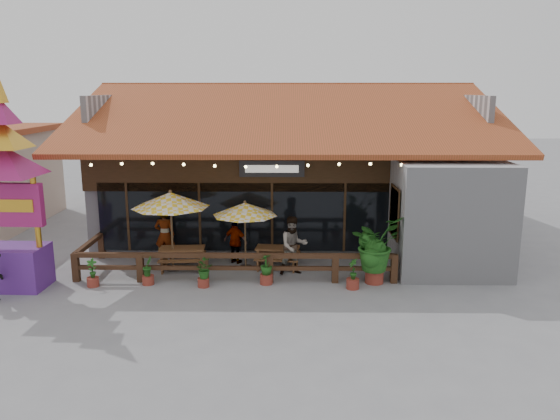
{
  "coord_description": "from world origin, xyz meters",
  "views": [
    {
      "loc": [
        0.02,
        -16.44,
        5.82
      ],
      "look_at": [
        -0.22,
        1.5,
        1.84
      ],
      "focal_mm": 35.0,
      "sensor_mm": 36.0,
      "label": 1
    }
  ],
  "objects_px": {
    "tropical_plant": "(376,245)",
    "umbrella_left": "(171,200)",
    "umbrella_right": "(245,209)",
    "thai_sign_tower": "(6,167)",
    "picnic_table_left": "(182,254)",
    "picnic_table_right": "(278,254)"
  },
  "relations": [
    {
      "from": "thai_sign_tower",
      "to": "tropical_plant",
      "type": "bearing_deg",
      "value": 2.83
    },
    {
      "from": "picnic_table_left",
      "to": "tropical_plant",
      "type": "relative_size",
      "value": 0.74
    },
    {
      "from": "tropical_plant",
      "to": "picnic_table_right",
      "type": "bearing_deg",
      "value": 153.66
    },
    {
      "from": "picnic_table_right",
      "to": "thai_sign_tower",
      "type": "distance_m",
      "value": 8.6
    },
    {
      "from": "tropical_plant",
      "to": "umbrella_left",
      "type": "bearing_deg",
      "value": 169.55
    },
    {
      "from": "umbrella_left",
      "to": "umbrella_right",
      "type": "distance_m",
      "value": 2.41
    },
    {
      "from": "picnic_table_right",
      "to": "thai_sign_tower",
      "type": "bearing_deg",
      "value": -165.39
    },
    {
      "from": "umbrella_right",
      "to": "tropical_plant",
      "type": "bearing_deg",
      "value": -18.97
    },
    {
      "from": "umbrella_left",
      "to": "picnic_table_left",
      "type": "height_order",
      "value": "umbrella_left"
    },
    {
      "from": "picnic_table_right",
      "to": "tropical_plant",
      "type": "bearing_deg",
      "value": -26.34
    },
    {
      "from": "umbrella_right",
      "to": "thai_sign_tower",
      "type": "distance_m",
      "value": 7.14
    },
    {
      "from": "umbrella_left",
      "to": "thai_sign_tower",
      "type": "bearing_deg",
      "value": -158.22
    },
    {
      "from": "thai_sign_tower",
      "to": "umbrella_right",
      "type": "bearing_deg",
      "value": 16.11
    },
    {
      "from": "umbrella_right",
      "to": "thai_sign_tower",
      "type": "height_order",
      "value": "thai_sign_tower"
    },
    {
      "from": "umbrella_right",
      "to": "picnic_table_right",
      "type": "distance_m",
      "value": 1.86
    },
    {
      "from": "picnic_table_left",
      "to": "picnic_table_right",
      "type": "distance_m",
      "value": 3.16
    },
    {
      "from": "picnic_table_left",
      "to": "umbrella_left",
      "type": "bearing_deg",
      "value": -155.42
    },
    {
      "from": "umbrella_left",
      "to": "picnic_table_right",
      "type": "distance_m",
      "value": 3.92
    },
    {
      "from": "picnic_table_right",
      "to": "umbrella_right",
      "type": "bearing_deg",
      "value": -175.26
    },
    {
      "from": "picnic_table_left",
      "to": "umbrella_right",
      "type": "bearing_deg",
      "value": 2.17
    },
    {
      "from": "umbrella_right",
      "to": "tropical_plant",
      "type": "xyz_separation_m",
      "value": [
        4.06,
        -1.4,
        -0.79
      ]
    },
    {
      "from": "umbrella_left",
      "to": "picnic_table_right",
      "type": "xyz_separation_m",
      "value": [
        3.44,
        0.3,
        -1.87
      ]
    }
  ]
}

